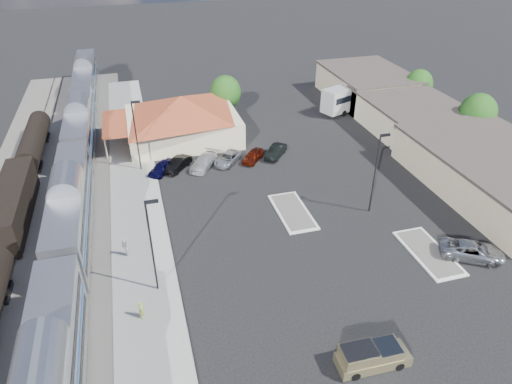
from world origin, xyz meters
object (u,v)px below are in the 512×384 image
object	(u,v)px
station_depot	(182,118)
coach_bus	(356,94)
pickup_truck	(373,356)
suv	(472,251)

from	to	relation	value
station_depot	coach_bus	bearing A→B (deg)	7.90
station_depot	pickup_truck	size ratio (longest dim) A/B	3.50
station_depot	coach_bus	distance (m)	28.85
station_depot	coach_bus	world-z (taller)	station_depot
coach_bus	suv	bearing A→B (deg)	148.59
pickup_truck	suv	xyz separation A→B (m)	(14.48, 8.12, -0.05)
station_depot	pickup_truck	xyz separation A→B (m)	(7.47, -41.70, -2.28)
coach_bus	station_depot	bearing A→B (deg)	76.48
pickup_truck	suv	size ratio (longest dim) A/B	0.91
suv	coach_bus	xyz separation A→B (m)	(6.61, 37.54, 1.60)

